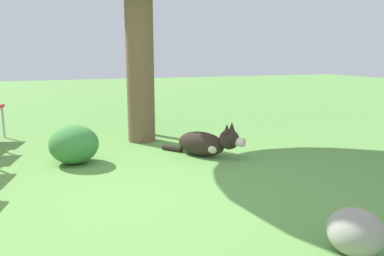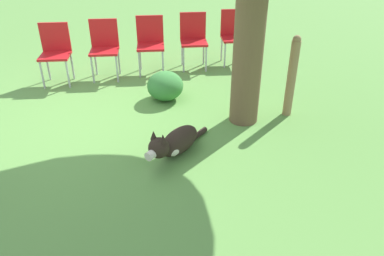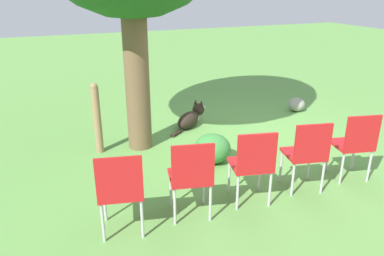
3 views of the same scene
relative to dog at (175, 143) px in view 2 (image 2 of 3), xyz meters
name	(u,v)px [view 2 (image 2 of 3)]	position (x,y,z in m)	size (l,w,h in m)	color
ground_plane	(119,118)	(-1.05, -0.48, -0.16)	(30.00, 30.00, 0.00)	#609947
dog	(175,143)	(0.00, 0.00, 0.00)	(0.73, 0.90, 0.42)	#2D231C
fence_post	(292,76)	(-0.49, 1.69, 0.38)	(0.11, 0.11, 1.07)	#937551
red_chair_0	(55,49)	(-2.59, -1.18, 0.37)	(0.51, 0.52, 0.91)	red
red_chair_1	(104,45)	(-2.59, -0.43, 0.37)	(0.51, 0.52, 0.91)	red
red_chair_2	(150,41)	(-2.59, 0.31, 0.37)	(0.51, 0.52, 0.91)	red
red_chair_3	(193,37)	(-2.59, 1.05, 0.37)	(0.51, 0.52, 0.91)	red
red_chair_4	(234,33)	(-2.59, 1.80, 0.37)	(0.51, 0.52, 0.91)	red
low_shrub	(165,86)	(-1.44, 0.26, 0.05)	(0.52, 0.52, 0.41)	#3D843D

